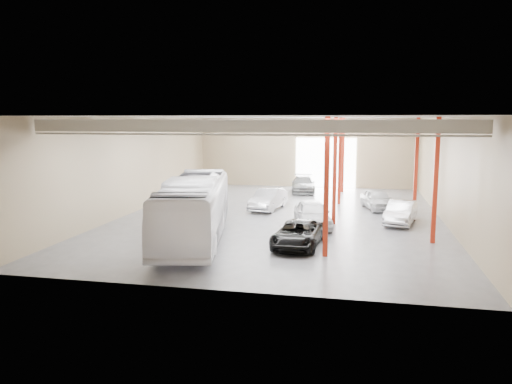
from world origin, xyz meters
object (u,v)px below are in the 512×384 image
(car_right_far, at_px, (378,199))
(car_row_b, at_px, (268,199))
(car_row_a, at_px, (312,214))
(car_row_c, at_px, (303,184))
(black_sedan, at_px, (298,234))
(coach_bus, at_px, (194,208))
(car_right_near, at_px, (401,212))

(car_right_far, bearing_deg, car_row_b, 177.13)
(car_row_a, height_order, car_row_c, car_row_a)
(black_sedan, xyz_separation_m, car_row_a, (0.28, 5.20, 0.15))
(car_row_a, height_order, car_row_b, car_row_a)
(car_right_far, bearing_deg, car_row_a, -135.69)
(car_row_c, relative_size, car_right_far, 1.17)
(car_row_b, bearing_deg, black_sedan, -63.10)
(coach_bus, relative_size, car_row_c, 2.47)
(car_row_b, bearing_deg, car_right_far, 20.83)
(coach_bus, xyz_separation_m, car_right_near, (11.91, 6.97, -1.06))
(car_row_a, height_order, car_right_near, car_row_a)
(coach_bus, distance_m, car_right_near, 13.84)
(black_sedan, xyz_separation_m, car_row_c, (-2.04, 20.41, 0.07))
(car_row_c, height_order, car_right_near, car_row_c)
(car_right_near, bearing_deg, car_right_far, 117.17)
(car_row_a, relative_size, car_right_near, 1.08)
(car_row_b, xyz_separation_m, car_row_c, (1.60, 9.66, -0.04))
(black_sedan, height_order, car_row_a, car_row_a)
(car_row_c, distance_m, car_right_near, 15.26)
(car_right_near, height_order, car_right_far, car_right_far)
(car_row_a, distance_m, car_right_far, 8.54)
(car_row_a, distance_m, car_row_b, 6.78)
(car_row_c, bearing_deg, black_sedan, -91.29)
(coach_bus, distance_m, car_right_far, 16.16)
(black_sedan, xyz_separation_m, car_row_b, (-3.63, 10.74, 0.11))
(car_row_a, xyz_separation_m, car_row_b, (-3.91, 5.54, -0.04))
(car_right_near, bearing_deg, coach_bus, -136.85)
(car_row_c, distance_m, car_right_far, 10.24)
(coach_bus, distance_m, black_sedan, 6.13)
(car_row_c, bearing_deg, coach_bus, -108.23)
(car_row_b, relative_size, car_right_far, 1.09)
(black_sedan, bearing_deg, coach_bus, -179.46)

